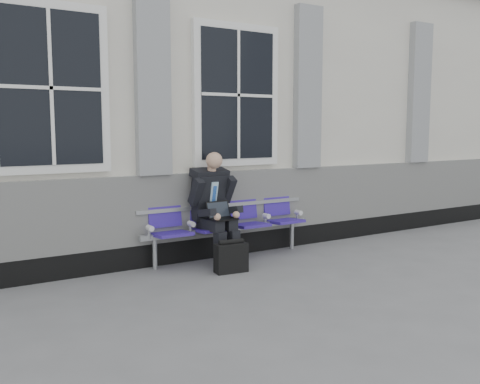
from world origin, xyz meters
TOP-DOWN VIEW (x-y plane):
  - ground at (0.00, 0.00)m, footprint 70.00×70.00m
  - station_building at (-0.02, 3.47)m, footprint 14.40×4.40m
  - bench at (0.13, 1.32)m, footprint 2.60×0.47m
  - businessman at (-0.17, 1.18)m, footprint 0.62×0.83m
  - briefcase at (-0.22, 0.66)m, footprint 0.43×0.22m

SIDE VIEW (x-z plane):
  - ground at x=0.00m, z-range 0.00..0.00m
  - briefcase at x=-0.22m, z-range -0.02..0.40m
  - bench at x=0.13m, z-range 0.10..1.01m
  - businessman at x=-0.17m, z-range 0.05..1.54m
  - station_building at x=-0.02m, z-range -0.02..4.47m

